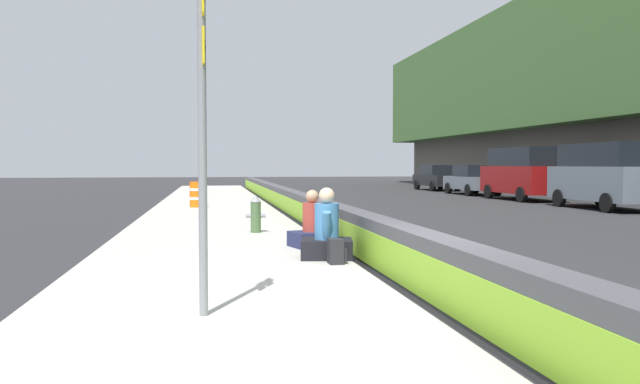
% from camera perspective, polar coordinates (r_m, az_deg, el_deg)
% --- Properties ---
extents(ground_plane, '(160.00, 160.00, 0.00)m').
position_cam_1_polar(ground_plane, '(8.07, 10.17, -9.88)').
color(ground_plane, '#2B2B2D').
rests_on(ground_plane, ground).
extents(sidewalk_strip, '(80.00, 4.40, 0.14)m').
position_cam_1_polar(sidewalk_strip, '(7.57, -9.31, -10.16)').
color(sidewalk_strip, '#B5B2A8').
rests_on(sidewalk_strip, ground_plane).
extents(jersey_barrier, '(76.00, 0.45, 0.85)m').
position_cam_1_polar(jersey_barrier, '(7.99, 10.17, -6.90)').
color(jersey_barrier, '#47474C').
rests_on(jersey_barrier, ground_plane).
extents(route_sign_post, '(0.44, 0.09, 3.60)m').
position_cam_1_polar(route_sign_post, '(6.55, -10.84, 6.72)').
color(route_sign_post, gray).
rests_on(route_sign_post, sidewalk_strip).
extents(fire_hydrant, '(0.26, 0.46, 0.88)m').
position_cam_1_polar(fire_hydrant, '(14.46, -5.99, -1.99)').
color(fire_hydrant, '#47663D').
rests_on(fire_hydrant, sidewalk_strip).
extents(seated_person_foreground, '(0.88, 0.98, 1.20)m').
position_cam_1_polar(seated_person_foreground, '(10.47, 0.62, -4.11)').
color(seated_person_foreground, black).
rests_on(seated_person_foreground, sidewalk_strip).
extents(seated_person_middle, '(0.87, 0.95, 1.10)m').
position_cam_1_polar(seated_person_middle, '(11.91, -0.72, -3.45)').
color(seated_person_middle, '#23284C').
rests_on(seated_person_middle, sidewalk_strip).
extents(backpack, '(0.32, 0.28, 0.40)m').
position_cam_1_polar(backpack, '(9.91, 1.50, -5.55)').
color(backpack, '#232328').
rests_on(backpack, sidewalk_strip).
extents(construction_barrel, '(0.54, 0.54, 0.95)m').
position_cam_1_polar(construction_barrel, '(23.49, -11.38, -0.22)').
color(construction_barrel, orange).
rests_on(construction_barrel, sidewalk_strip).
extents(parked_car_fourth, '(5.16, 2.22, 2.56)m').
position_cam_1_polar(parked_car_fourth, '(26.18, 24.95, 1.48)').
color(parked_car_fourth, slate).
rests_on(parked_car_fourth, ground_plane).
extents(parked_car_midline, '(5.13, 2.16, 2.56)m').
position_cam_1_polar(parked_car_midline, '(31.46, 18.31, 1.73)').
color(parked_car_midline, maroon).
rests_on(parked_car_midline, ground_plane).
extents(parked_car_far, '(4.51, 1.96, 1.71)m').
position_cam_1_polar(parked_car_far, '(36.47, 13.97, 1.11)').
color(parked_car_far, slate).
rests_on(parked_car_far, ground_plane).
extents(parked_car_farther, '(4.54, 2.03, 1.71)m').
position_cam_1_polar(parked_car_farther, '(42.17, 10.80, 1.32)').
color(parked_car_farther, black).
rests_on(parked_car_farther, ground_plane).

